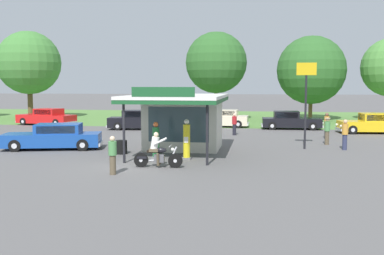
{
  "coord_description": "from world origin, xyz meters",
  "views": [
    {
      "loc": [
        5.83,
        -19.09,
        3.66
      ],
      "look_at": [
        2.28,
        3.87,
        1.4
      ],
      "focal_mm": 41.23,
      "sensor_mm": 36.0,
      "label": 1
    }
  ],
  "objects_px": {
    "parked_car_second_row_spare": "(290,121)",
    "bystander_admiring_sedan": "(345,134)",
    "bystander_strolling_foreground": "(327,125)",
    "parked_car_back_row_far_right": "(221,119)",
    "parked_car_back_row_centre_right": "(47,117)",
    "bystander_chatting_near_pumps": "(327,130)",
    "bystander_leaning_by_kiosk": "(113,154)",
    "featured_classic_sedan": "(54,137)",
    "motorcycle_with_rider": "(157,153)",
    "gas_pump_nearside": "(156,142)",
    "spare_tire_stack": "(121,147)",
    "bystander_standing_back_lot": "(234,124)",
    "parked_car_back_row_far_left": "(141,121)",
    "roadside_pole_sign": "(306,90)",
    "gas_pump_offside": "(187,141)",
    "parked_car_back_row_right": "(371,124)"
  },
  "relations": [
    {
      "from": "parked_car_second_row_spare",
      "to": "bystander_admiring_sedan",
      "type": "relative_size",
      "value": 2.89
    },
    {
      "from": "bystander_strolling_foreground",
      "to": "parked_car_back_row_far_right",
      "type": "bearing_deg",
      "value": 136.68
    },
    {
      "from": "parked_car_back_row_centre_right",
      "to": "bystander_chatting_near_pumps",
      "type": "xyz_separation_m",
      "value": [
        23.27,
        -9.85,
        0.21
      ]
    },
    {
      "from": "bystander_leaning_by_kiosk",
      "to": "parked_car_back_row_far_right",
      "type": "bearing_deg",
      "value": 82.97
    },
    {
      "from": "parked_car_back_row_far_right",
      "to": "parked_car_second_row_spare",
      "type": "bearing_deg",
      "value": -10.22
    },
    {
      "from": "featured_classic_sedan",
      "to": "parked_car_back_row_centre_right",
      "type": "bearing_deg",
      "value": 118.31
    },
    {
      "from": "bystander_strolling_foreground",
      "to": "motorcycle_with_rider",
      "type": "bearing_deg",
      "value": -126.84
    },
    {
      "from": "gas_pump_nearside",
      "to": "parked_car_back_row_centre_right",
      "type": "height_order",
      "value": "gas_pump_nearside"
    },
    {
      "from": "bystander_strolling_foreground",
      "to": "spare_tire_stack",
      "type": "xyz_separation_m",
      "value": [
        -11.74,
        -8.47,
        -0.58
      ]
    },
    {
      "from": "gas_pump_nearside",
      "to": "bystander_strolling_foreground",
      "type": "bearing_deg",
      "value": 45.23
    },
    {
      "from": "bystander_standing_back_lot",
      "to": "parked_car_second_row_spare",
      "type": "bearing_deg",
      "value": 50.05
    },
    {
      "from": "parked_car_back_row_far_left",
      "to": "spare_tire_stack",
      "type": "height_order",
      "value": "parked_car_back_row_far_left"
    },
    {
      "from": "bystander_leaning_by_kiosk",
      "to": "roadside_pole_sign",
      "type": "relative_size",
      "value": 0.32
    },
    {
      "from": "featured_classic_sedan",
      "to": "spare_tire_stack",
      "type": "xyz_separation_m",
      "value": [
        4.35,
        -1.08,
        -0.32
      ]
    },
    {
      "from": "gas_pump_offside",
      "to": "bystander_chatting_near_pumps",
      "type": "distance_m",
      "value": 10.02
    },
    {
      "from": "bystander_strolling_foreground",
      "to": "bystander_standing_back_lot",
      "type": "height_order",
      "value": "bystander_strolling_foreground"
    },
    {
      "from": "gas_pump_offside",
      "to": "parked_car_back_row_right",
      "type": "distance_m",
      "value": 18.17
    },
    {
      "from": "gas_pump_offside",
      "to": "parked_car_back_row_centre_right",
      "type": "bearing_deg",
      "value": 133.74
    },
    {
      "from": "bystander_standing_back_lot",
      "to": "roadside_pole_sign",
      "type": "distance_m",
      "value": 8.04
    },
    {
      "from": "parked_car_second_row_spare",
      "to": "bystander_strolling_foreground",
      "type": "height_order",
      "value": "bystander_strolling_foreground"
    },
    {
      "from": "bystander_leaning_by_kiosk",
      "to": "roadside_pole_sign",
      "type": "distance_m",
      "value": 12.36
    },
    {
      "from": "parked_car_back_row_right",
      "to": "spare_tire_stack",
      "type": "height_order",
      "value": "parked_car_back_row_right"
    },
    {
      "from": "roadside_pole_sign",
      "to": "spare_tire_stack",
      "type": "height_order",
      "value": "roadside_pole_sign"
    },
    {
      "from": "parked_car_back_row_far_left",
      "to": "bystander_standing_back_lot",
      "type": "distance_m",
      "value": 8.39
    },
    {
      "from": "parked_car_back_row_far_right",
      "to": "bystander_admiring_sedan",
      "type": "relative_size",
      "value": 2.92
    },
    {
      "from": "parked_car_back_row_centre_right",
      "to": "parked_car_second_row_spare",
      "type": "distance_m",
      "value": 21.7
    },
    {
      "from": "parked_car_back_row_far_left",
      "to": "parked_car_back_row_centre_right",
      "type": "bearing_deg",
      "value": 164.97
    },
    {
      "from": "bystander_chatting_near_pumps",
      "to": "parked_car_back_row_far_left",
      "type": "bearing_deg",
      "value": 152.05
    },
    {
      "from": "featured_classic_sedan",
      "to": "roadside_pole_sign",
      "type": "height_order",
      "value": "roadside_pole_sign"
    },
    {
      "from": "bystander_standing_back_lot",
      "to": "spare_tire_stack",
      "type": "xyz_separation_m",
      "value": [
        -5.42,
        -9.63,
        -0.47
      ]
    },
    {
      "from": "bystander_leaning_by_kiosk",
      "to": "bystander_strolling_foreground",
      "type": "height_order",
      "value": "bystander_strolling_foreground"
    },
    {
      "from": "bystander_leaning_by_kiosk",
      "to": "roadside_pole_sign",
      "type": "xyz_separation_m",
      "value": [
        8.47,
        8.64,
        2.5
      ]
    },
    {
      "from": "featured_classic_sedan",
      "to": "bystander_leaning_by_kiosk",
      "type": "distance_m",
      "value": 8.53
    },
    {
      "from": "gas_pump_nearside",
      "to": "parked_car_second_row_spare",
      "type": "distance_m",
      "value": 17.67
    },
    {
      "from": "bystander_strolling_foreground",
      "to": "bystander_chatting_near_pumps",
      "type": "bearing_deg",
      "value": -97.65
    },
    {
      "from": "motorcycle_with_rider",
      "to": "bystander_chatting_near_pumps",
      "type": "height_order",
      "value": "bystander_chatting_near_pumps"
    },
    {
      "from": "parked_car_back_row_far_right",
      "to": "bystander_strolling_foreground",
      "type": "relative_size",
      "value": 2.84
    },
    {
      "from": "parked_car_back_row_far_right",
      "to": "roadside_pole_sign",
      "type": "height_order",
      "value": "roadside_pole_sign"
    },
    {
      "from": "parked_car_back_row_far_right",
      "to": "bystander_strolling_foreground",
      "type": "xyz_separation_m",
      "value": [
        7.8,
        -7.36,
        0.25
      ]
    },
    {
      "from": "bystander_admiring_sedan",
      "to": "spare_tire_stack",
      "type": "distance_m",
      "value": 12.44
    },
    {
      "from": "parked_car_back_row_centre_right",
      "to": "featured_classic_sedan",
      "type": "bearing_deg",
      "value": -61.69
    },
    {
      "from": "parked_car_second_row_spare",
      "to": "parked_car_back_row_far_left",
      "type": "distance_m",
      "value": 12.34
    },
    {
      "from": "bystander_leaning_by_kiosk",
      "to": "bystander_admiring_sedan",
      "type": "bearing_deg",
      "value": 38.79
    },
    {
      "from": "gas_pump_nearside",
      "to": "bystander_chatting_near_pumps",
      "type": "bearing_deg",
      "value": 35.47
    },
    {
      "from": "parked_car_back_row_right",
      "to": "spare_tire_stack",
      "type": "relative_size",
      "value": 6.92
    },
    {
      "from": "parked_car_back_row_far_right",
      "to": "bystander_chatting_near_pumps",
      "type": "distance_m",
      "value": 12.83
    },
    {
      "from": "bystander_standing_back_lot",
      "to": "roadside_pole_sign",
      "type": "height_order",
      "value": "roadside_pole_sign"
    },
    {
      "from": "motorcycle_with_rider",
      "to": "parked_car_back_row_far_left",
      "type": "relative_size",
      "value": 0.38
    },
    {
      "from": "motorcycle_with_rider",
      "to": "spare_tire_stack",
      "type": "xyz_separation_m",
      "value": [
        -2.77,
        3.49,
        -0.29
      ]
    },
    {
      "from": "featured_classic_sedan",
      "to": "gas_pump_offside",
      "type": "bearing_deg",
      "value": -15.64
    }
  ]
}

